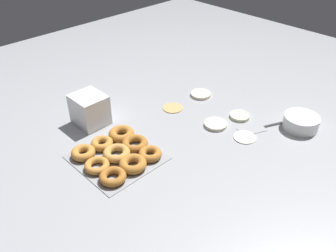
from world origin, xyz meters
TOP-DOWN VIEW (x-y plane):
  - ground_plane at (0.00, 0.00)m, footprint 3.00×3.00m
  - pancake_0 at (-0.16, 0.03)m, footprint 0.10×0.10m
  - pancake_1 at (0.08, 0.06)m, footprint 0.10×0.10m
  - pancake_2 at (-0.15, 0.22)m, footprint 0.10×0.10m
  - pancake_3 at (0.23, 0.08)m, footprint 0.10×0.10m
  - pancake_4 at (0.12, 0.19)m, footprint 0.09×0.09m
  - donut_tray at (-0.05, -0.39)m, footprint 0.31×0.30m
  - batter_bowl at (0.35, 0.31)m, footprint 0.15×0.15m
  - container_stack at (-0.33, -0.32)m, footprint 0.14×0.13m
  - spatula at (0.23, 0.18)m, footprint 0.14×0.26m

SIDE VIEW (x-z plane):
  - ground_plane at x=0.00m, z-range 0.00..0.00m
  - spatula at x=0.23m, z-range 0.00..0.01m
  - pancake_0 at x=-0.16m, z-range 0.00..0.01m
  - pancake_3 at x=0.23m, z-range 0.00..0.01m
  - pancake_2 at x=-0.15m, z-range 0.00..0.01m
  - pancake_4 at x=0.12m, z-range 0.00..0.01m
  - pancake_1 at x=0.08m, z-range 0.00..0.01m
  - donut_tray at x=-0.05m, z-range 0.00..0.04m
  - batter_bowl at x=0.35m, z-range 0.00..0.06m
  - container_stack at x=-0.33m, z-range 0.00..0.14m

